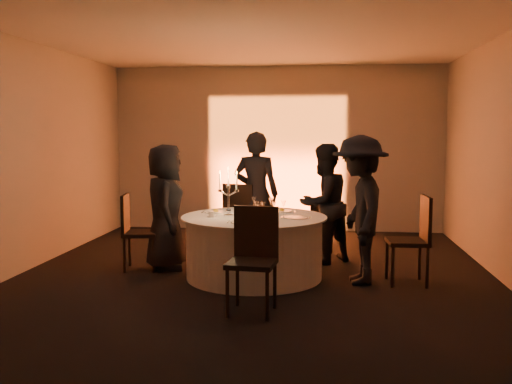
# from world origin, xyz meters

# --- Properties ---
(floor) EXTENTS (7.00, 7.00, 0.00)m
(floor) POSITION_xyz_m (0.00, 0.00, 0.00)
(floor) COLOR black
(floor) RESTS_ON ground
(ceiling) EXTENTS (7.00, 7.00, 0.00)m
(ceiling) POSITION_xyz_m (0.00, 0.00, 3.00)
(ceiling) COLOR silver
(ceiling) RESTS_ON wall_back
(wall_back) EXTENTS (7.00, 0.00, 7.00)m
(wall_back) POSITION_xyz_m (0.00, 3.50, 1.50)
(wall_back) COLOR #B0ABA4
(wall_back) RESTS_ON floor
(wall_front) EXTENTS (7.00, 0.00, 7.00)m
(wall_front) POSITION_xyz_m (0.00, -3.50, 1.50)
(wall_front) COLOR #B0ABA4
(wall_front) RESTS_ON floor
(wall_left) EXTENTS (0.00, 7.00, 7.00)m
(wall_left) POSITION_xyz_m (-3.00, 0.00, 1.50)
(wall_left) COLOR #B0ABA4
(wall_left) RESTS_ON floor
(wall_right) EXTENTS (0.00, 7.00, 7.00)m
(wall_right) POSITION_xyz_m (3.00, 0.00, 1.50)
(wall_right) COLOR #B0ABA4
(wall_right) RESTS_ON floor
(uplighter_fixture) EXTENTS (0.25, 0.12, 0.10)m
(uplighter_fixture) POSITION_xyz_m (0.00, 3.20, 0.05)
(uplighter_fixture) COLOR black
(uplighter_fixture) RESTS_ON floor
(banquet_table) EXTENTS (1.80, 1.80, 0.77)m
(banquet_table) POSITION_xyz_m (0.00, 0.00, 0.38)
(banquet_table) COLOR black
(banquet_table) RESTS_ON floor
(chair_left) EXTENTS (0.50, 0.50, 1.00)m
(chair_left) POSITION_xyz_m (-1.61, 0.23, 0.56)
(chair_left) COLOR black
(chair_left) RESTS_ON floor
(chair_back_left) EXTENTS (0.56, 0.56, 1.05)m
(chair_back_left) POSITION_xyz_m (-0.36, 1.33, 0.60)
(chair_back_left) COLOR black
(chair_back_left) RESTS_ON floor
(chair_back_right) EXTENTS (0.50, 0.50, 0.85)m
(chair_back_right) POSITION_xyz_m (0.80, 1.54, 0.48)
(chair_back_right) COLOR black
(chair_back_right) RESTS_ON floor
(chair_right) EXTENTS (0.48, 0.48, 1.06)m
(chair_right) POSITION_xyz_m (1.93, -0.09, 0.60)
(chair_right) COLOR black
(chair_right) RESTS_ON floor
(chair_front) EXTENTS (0.51, 0.51, 1.05)m
(chair_front) POSITION_xyz_m (0.15, -1.33, 0.60)
(chair_front) COLOR black
(chair_front) RESTS_ON floor
(guest_left) EXTENTS (0.71, 0.91, 1.65)m
(guest_left) POSITION_xyz_m (-1.21, 0.31, 0.82)
(guest_left) COLOR black
(guest_left) RESTS_ON floor
(guest_back_left) EXTENTS (0.70, 0.50, 1.82)m
(guest_back_left) POSITION_xyz_m (-0.13, 1.29, 0.91)
(guest_back_left) COLOR black
(guest_back_left) RESTS_ON floor
(guest_back_right) EXTENTS (1.01, 1.00, 1.65)m
(guest_back_right) POSITION_xyz_m (0.86, 0.91, 0.82)
(guest_back_right) COLOR black
(guest_back_right) RESTS_ON floor
(guest_right) EXTENTS (0.75, 1.20, 1.77)m
(guest_right) POSITION_xyz_m (1.28, -0.11, 0.89)
(guest_right) COLOR black
(guest_right) RESTS_ON floor
(plate_left) EXTENTS (0.36, 0.28, 0.08)m
(plate_left) POSITION_xyz_m (-0.53, 0.25, 0.79)
(plate_left) COLOR white
(plate_left) RESTS_ON banquet_table
(plate_back_left) EXTENTS (0.36, 0.26, 0.01)m
(plate_back_left) POSITION_xyz_m (-0.11, 0.55, 0.78)
(plate_back_left) COLOR white
(plate_back_left) RESTS_ON banquet_table
(plate_back_right) EXTENTS (0.36, 0.26, 0.08)m
(plate_back_right) POSITION_xyz_m (0.31, 0.44, 0.79)
(plate_back_right) COLOR white
(plate_back_right) RESTS_ON banquet_table
(plate_right) EXTENTS (0.36, 0.29, 0.01)m
(plate_right) POSITION_xyz_m (0.52, -0.09, 0.78)
(plate_right) COLOR white
(plate_right) RESTS_ON banquet_table
(plate_front) EXTENTS (0.35, 0.29, 0.08)m
(plate_front) POSITION_xyz_m (-0.07, -0.52, 0.79)
(plate_front) COLOR white
(plate_front) RESTS_ON banquet_table
(coffee_cup) EXTENTS (0.11, 0.11, 0.07)m
(coffee_cup) POSITION_xyz_m (-0.51, -0.12, 0.80)
(coffee_cup) COLOR white
(coffee_cup) RESTS_ON banquet_table
(candelabra) EXTENTS (0.26, 0.12, 0.61)m
(candelabra) POSITION_xyz_m (-0.32, -0.04, 0.98)
(candelabra) COLOR white
(candelabra) RESTS_ON banquet_table
(wine_glass_a) EXTENTS (0.07, 0.07, 0.19)m
(wine_glass_a) POSITION_xyz_m (0.25, -0.04, 0.91)
(wine_glass_a) COLOR white
(wine_glass_a) RESTS_ON banquet_table
(wine_glass_b) EXTENTS (0.07, 0.07, 0.19)m
(wine_glass_b) POSITION_xyz_m (0.03, -0.03, 0.91)
(wine_glass_b) COLOR white
(wine_glass_b) RESTS_ON banquet_table
(wine_glass_c) EXTENTS (0.07, 0.07, 0.19)m
(wine_glass_c) POSITION_xyz_m (0.36, 0.09, 0.91)
(wine_glass_c) COLOR white
(wine_glass_c) RESTS_ON banquet_table
(wine_glass_d) EXTENTS (0.07, 0.07, 0.19)m
(wine_glass_d) POSITION_xyz_m (0.12, -0.11, 0.91)
(wine_glass_d) COLOR white
(wine_glass_d) RESTS_ON banquet_table
(wine_glass_e) EXTENTS (0.07, 0.07, 0.19)m
(wine_glass_e) POSITION_xyz_m (-0.06, 0.43, 0.91)
(wine_glass_e) COLOR white
(wine_glass_e) RESTS_ON banquet_table
(wine_glass_f) EXTENTS (0.07, 0.07, 0.19)m
(wine_glass_f) POSITION_xyz_m (0.10, -0.33, 0.91)
(wine_glass_f) COLOR white
(wine_glass_f) RESTS_ON banquet_table
(wine_glass_g) EXTENTS (0.07, 0.07, 0.19)m
(wine_glass_g) POSITION_xyz_m (0.18, 0.34, 0.91)
(wine_glass_g) COLOR white
(wine_glass_g) RESTS_ON banquet_table
(tumbler_a) EXTENTS (0.07, 0.07, 0.09)m
(tumbler_a) POSITION_xyz_m (0.23, -0.36, 0.82)
(tumbler_a) COLOR white
(tumbler_a) RESTS_ON banquet_table
(tumbler_b) EXTENTS (0.07, 0.07, 0.09)m
(tumbler_b) POSITION_xyz_m (0.10, 0.05, 0.82)
(tumbler_b) COLOR white
(tumbler_b) RESTS_ON banquet_table
(tumbler_c) EXTENTS (0.07, 0.07, 0.09)m
(tumbler_c) POSITION_xyz_m (-0.18, 0.28, 0.82)
(tumbler_c) COLOR white
(tumbler_c) RESTS_ON banquet_table
(tumbler_d) EXTENTS (0.07, 0.07, 0.09)m
(tumbler_d) POSITION_xyz_m (0.21, 0.08, 0.82)
(tumbler_d) COLOR white
(tumbler_d) RESTS_ON banquet_table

